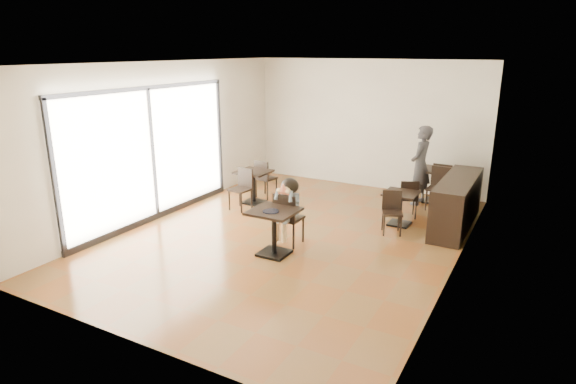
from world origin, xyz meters
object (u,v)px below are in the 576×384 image
Objects in this scene: adult_patron at (420,165)px; chair_back_a at (443,183)px; chair_left_b at (240,190)px; chair_back_b at (438,189)px; child at (289,212)px; cafe_table_left at (254,187)px; chair_mid_a at (408,198)px; cafe_table_back at (435,186)px; child_table at (274,232)px; chair_left_a at (266,178)px; chair_mid_b at (392,213)px; child_chair at (289,218)px; cafe_table_mid at (400,209)px.

adult_patron is 1.90× the size of chair_back_a.
chair_back_b reaches higher than chair_left_b.
cafe_table_left is at bearing 137.23° from child.
adult_patron is 0.68m from chair_back_b.
cafe_table_left is 4.37m from chair_back_a.
chair_mid_a is at bearing 4.75° from adult_patron.
chair_left_b is (-3.66, -2.63, 0.06)m from cafe_table_back.
adult_patron is at bearing 70.27° from child_table.
adult_patron is (1.46, 3.52, 0.29)m from child.
chair_left_a is (-3.37, -0.21, 0.05)m from chair_mid_a.
adult_patron is 2.20× the size of chair_mid_b.
chair_back_a reaches higher than chair_mid_b.
child_table is at bearing -16.38° from adult_patron.
cafe_table_back is at bearing 109.56° from chair_back_b.
child_table is 2.97m from cafe_table_left.
chair_back_b reaches higher than chair_left_a.
adult_patron reaches higher than chair_back_a.
chair_mid_a is (3.37, 0.76, 0.03)m from cafe_table_left.
chair_mid_a is 3.37m from chair_left_a.
child reaches higher than chair_back_a.
chair_back_b reaches higher than chair_mid_a.
chair_mid_b is at bearing 52.69° from child_table.
child is at bearing -160.29° from chair_mid_b.
chair_mid_a is at bearing 64.03° from child_table.
chair_mid_a is (1.48, 2.50, -0.08)m from child_chair.
chair_back_a is 0.60m from chair_back_b.
adult_patron is at bearing -152.99° from chair_left_a.
child_chair is 4.21m from cafe_table_back.
adult_patron is (1.46, 3.52, 0.41)m from child_chair.
chair_left_a is (-3.37, 0.34, 0.11)m from cafe_table_mid.
child_chair is at bearing 35.70° from chair_mid_a.
chair_mid_b is 0.87× the size of chair_back_a.
chair_left_b is (-1.88, 1.19, -0.16)m from child.
child is 1.35× the size of chair_left_a.
child_chair is 1.07× the size of chair_left_a.
child_chair is 3.80m from chair_back_b.
child_table is 0.45× the size of adult_patron.
cafe_table_back is 4.50m from chair_left_b.
child_chair is at bearing -25.51° from chair_left_b.
chair_back_a is (0.47, 0.35, -0.43)m from adult_patron.
chair_left_b is at bearing 147.67° from child.
adult_patron is 2.20× the size of chair_mid_a.
cafe_table_back is at bearing 81.27° from cafe_table_mid.
cafe_table_back is 1.35m from chair_mid_a.
child is 1.62× the size of cafe_table_left.
chair_left_b is at bearing -2.37° from chair_mid_a.
child_chair is 1.43× the size of cafe_table_mid.
chair_back_b is at bearing 63.17° from child_table.
chair_back_a is at bearing 18.43° from cafe_table_back.
chair_mid_a is 0.87× the size of chair_back_a.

